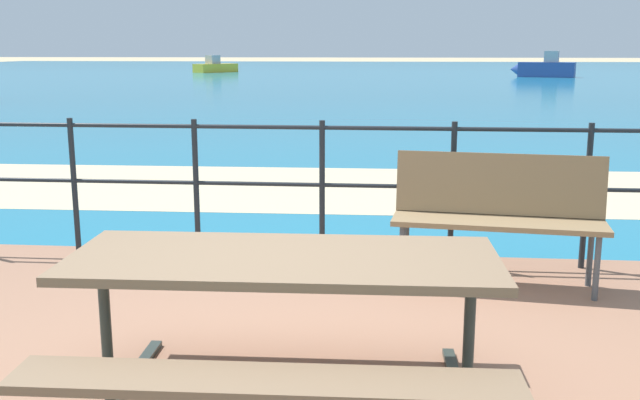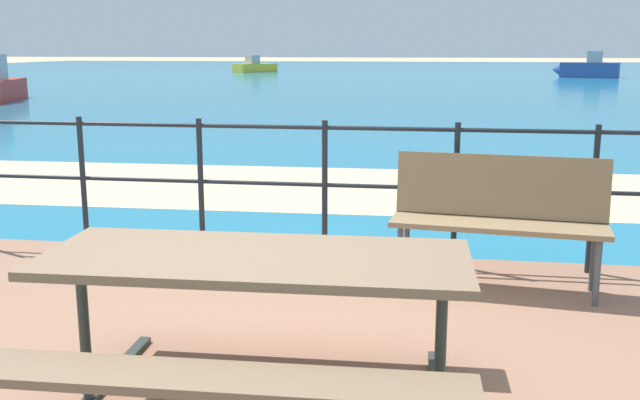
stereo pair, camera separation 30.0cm
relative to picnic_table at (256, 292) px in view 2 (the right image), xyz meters
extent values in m
cube|color=teal|center=(-0.05, 40.06, -0.64)|extent=(90.00, 90.00, 0.01)
cube|color=beige|center=(-0.05, 5.70, -0.64)|extent=(54.04, 3.82, 0.01)
cube|color=#7A6047|center=(0.00, 0.00, 0.15)|extent=(1.87, 0.79, 0.04)
cube|color=#7A6047|center=(0.02, -0.60, -0.13)|extent=(1.86, 0.31, 0.04)
cube|color=#7A6047|center=(-0.02, 0.60, -0.13)|extent=(1.86, 0.31, 0.04)
cylinder|color=#2D3833|center=(-0.81, -0.02, -0.22)|extent=(0.05, 0.05, 0.73)
cylinder|color=#2D3833|center=(0.81, 0.02, -0.22)|extent=(0.05, 0.05, 0.73)
cube|color=#8C704C|center=(1.20, 1.93, -0.13)|extent=(1.47, 0.57, 0.04)
cube|color=#8C704C|center=(1.22, 2.11, 0.11)|extent=(1.43, 0.25, 0.43)
cylinder|color=#4C5156|center=(0.55, 1.86, -0.36)|extent=(0.04, 0.04, 0.46)
cylinder|color=#4C5156|center=(0.59, 2.16, -0.36)|extent=(0.04, 0.04, 0.46)
cylinder|color=#4C5156|center=(1.82, 1.71, -0.36)|extent=(0.04, 0.04, 0.46)
cylinder|color=#4C5156|center=(1.85, 2.00, -0.36)|extent=(0.04, 0.04, 0.46)
cylinder|color=#1E2328|center=(-2.02, 2.43, -0.04)|extent=(0.04, 0.04, 1.10)
cylinder|color=#1E2328|center=(-1.04, 2.43, -0.04)|extent=(0.04, 0.04, 1.10)
cylinder|color=#1E2328|center=(-0.05, 2.43, -0.04)|extent=(0.04, 0.04, 1.10)
cylinder|color=#1E2328|center=(0.93, 2.43, -0.04)|extent=(0.04, 0.04, 1.10)
cylinder|color=#1E2328|center=(1.91, 2.43, -0.04)|extent=(0.04, 0.04, 1.10)
cylinder|color=#1E2328|center=(-0.05, 2.43, 0.46)|extent=(5.90, 0.03, 0.03)
cylinder|color=#1E2328|center=(-0.05, 2.43, 0.02)|extent=(5.90, 0.03, 0.03)
cube|color=yellow|center=(-11.35, 46.44, -0.35)|extent=(2.76, 3.15, 0.58)
cube|color=#A5A8AD|center=(-11.49, 46.25, 0.23)|extent=(1.04, 1.04, 0.58)
cone|color=yellow|center=(-10.27, 47.88, -0.35)|extent=(0.72, 0.71, 0.52)
cube|color=#2D478C|center=(9.46, 40.18, -0.22)|extent=(3.25, 1.95, 0.84)
cube|color=#A5A8AD|center=(9.68, 40.10, 0.52)|extent=(0.93, 0.85, 0.64)
cone|color=#2D478C|center=(7.76, 40.77, -0.22)|extent=(0.72, 0.88, 0.76)
cone|color=red|center=(-13.66, 20.45, -0.30)|extent=(0.72, 0.66, 0.60)
camera|label=1|loc=(0.44, -2.98, 1.05)|focal=40.67mm
camera|label=2|loc=(0.73, -2.94, 1.05)|focal=40.67mm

